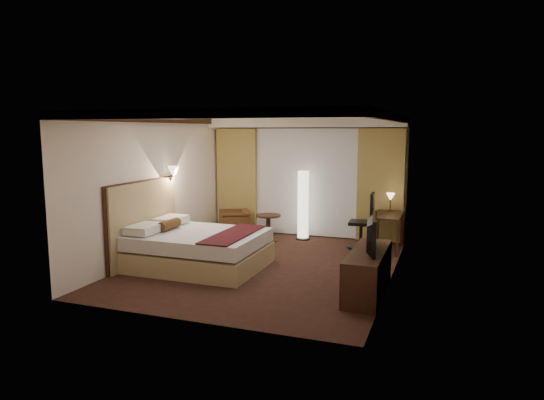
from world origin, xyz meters
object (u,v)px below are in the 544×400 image
(bed, at_px, (199,249))
(floor_lamp, at_px, (303,205))
(desk, at_px, (387,232))
(dresser, at_px, (368,272))
(office_chair, at_px, (361,221))
(television, at_px, (367,231))
(armchair, at_px, (234,222))
(side_table, at_px, (268,228))

(bed, bearing_deg, floor_lamp, 68.28)
(bed, bearing_deg, desk, 38.76)
(bed, height_order, dresser, dresser)
(desk, height_order, dresser, desk)
(office_chair, bearing_deg, dresser, -81.47)
(dresser, distance_m, television, 0.63)
(armchair, relative_size, floor_lamp, 0.45)
(television, bearing_deg, office_chair, 3.24)
(floor_lamp, distance_m, office_chair, 1.45)
(television, bearing_deg, side_table, 35.43)
(bed, height_order, side_table, bed)
(office_chair, distance_m, television, 2.85)
(side_table, bearing_deg, armchair, 170.05)
(armchair, bearing_deg, bed, -17.52)
(armchair, xyz_separation_m, floor_lamp, (1.56, 0.31, 0.43))
(floor_lamp, bearing_deg, office_chair, -17.19)
(armchair, distance_m, television, 4.56)
(armchair, height_order, floor_lamp, floor_lamp)
(floor_lamp, distance_m, dresser, 3.77)
(bed, relative_size, side_table, 3.77)
(floor_lamp, xyz_separation_m, office_chair, (1.37, -0.42, -0.19))
(side_table, xyz_separation_m, desk, (2.56, 0.10, 0.08))
(dresser, bearing_deg, side_table, 133.69)
(floor_lamp, height_order, desk, floor_lamp)
(office_chair, relative_size, dresser, 0.69)
(armchair, distance_m, floor_lamp, 1.65)
(bed, height_order, television, television)
(side_table, distance_m, dresser, 3.77)
(desk, bearing_deg, bed, -141.24)
(armchair, bearing_deg, side_table, 52.37)
(desk, bearing_deg, side_table, -177.86)
(floor_lamp, relative_size, office_chair, 1.32)
(armchair, height_order, dresser, armchair)
(dresser, bearing_deg, armchair, 140.56)
(side_table, relative_size, office_chair, 0.51)
(side_table, xyz_separation_m, dresser, (2.61, -2.73, 0.03))
(television, bearing_deg, armchair, 42.39)
(bed, xyz_separation_m, desk, (3.02, 2.42, 0.05))
(desk, bearing_deg, television, -89.59)
(television, bearing_deg, dresser, -97.93)
(side_table, bearing_deg, dresser, -46.31)
(side_table, relative_size, desk, 0.55)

